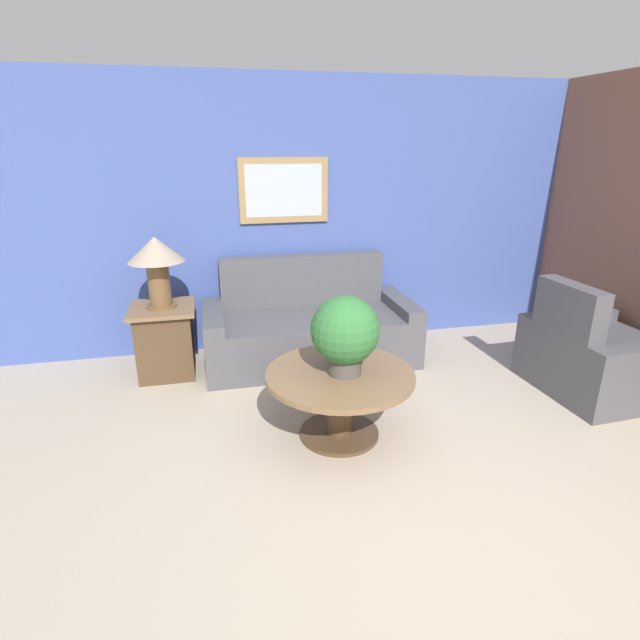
% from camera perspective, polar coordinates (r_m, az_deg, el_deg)
% --- Properties ---
extents(ground_plane, '(20.00, 20.00, 0.00)m').
position_cam_1_polar(ground_plane, '(2.94, 16.05, -23.98)').
color(ground_plane, tan).
extents(wall_back, '(7.01, 0.09, 2.60)m').
position_cam_1_polar(wall_back, '(5.07, 0.65, 11.81)').
color(wall_back, '#42569E').
rests_on(wall_back, ground_plane).
extents(couch_main, '(1.97, 0.90, 0.96)m').
position_cam_1_polar(couch_main, '(4.79, -1.25, -1.05)').
color(couch_main, '#4C4C51').
rests_on(couch_main, ground_plane).
extents(armchair, '(0.97, 1.03, 0.96)m').
position_cam_1_polar(armchair, '(4.78, 28.93, -3.76)').
color(armchair, '#4C4C51').
rests_on(armchair, ground_plane).
extents(coffee_table, '(1.04, 1.04, 0.50)m').
position_cam_1_polar(coffee_table, '(3.52, 2.27, -8.02)').
color(coffee_table, '#4C3823').
rests_on(coffee_table, ground_plane).
extents(side_table, '(0.56, 0.56, 0.64)m').
position_cam_1_polar(side_table, '(4.68, -17.25, -2.20)').
color(side_table, '#4C3823').
rests_on(side_table, ground_plane).
extents(table_lamp, '(0.47, 0.47, 0.62)m').
position_cam_1_polar(table_lamp, '(4.46, -18.21, 6.77)').
color(table_lamp, brown).
rests_on(table_lamp, side_table).
extents(potted_plant_on_table, '(0.47, 0.47, 0.55)m').
position_cam_1_polar(potted_plant_on_table, '(3.34, 2.89, -1.44)').
color(potted_plant_on_table, '#4C4742').
rests_on(potted_plant_on_table, coffee_table).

